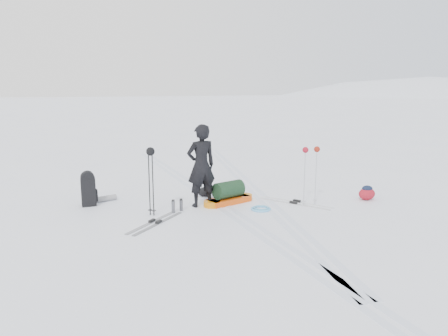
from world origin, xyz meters
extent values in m
plane|color=white|center=(0.00, 0.00, 0.00)|extent=(200.00, 200.00, 0.00)
cube|color=silver|center=(-0.12, 0.00, 0.00)|extent=(1.40, 17.97, 0.01)
cube|color=silver|center=(0.12, 0.00, 0.00)|extent=(1.40, 17.97, 0.01)
cube|color=silver|center=(1.28, 2.00, 0.00)|extent=(2.09, 13.88, 0.01)
cube|color=silver|center=(1.52, 2.00, 0.00)|extent=(2.09, 13.88, 0.01)
imported|color=black|center=(-0.48, 0.42, 0.99)|extent=(0.79, 0.59, 1.98)
cube|color=#DA4C0C|center=(0.23, 0.46, 0.07)|extent=(1.21, 0.83, 0.14)
cylinder|color=orange|center=(0.71, 0.64, 0.07)|extent=(0.53, 0.53, 0.14)
cylinder|color=orange|center=(-0.25, 0.28, 0.07)|extent=(0.53, 0.53, 0.14)
cylinder|color=black|center=(0.23, 0.46, 0.34)|extent=(0.84, 0.65, 0.41)
cube|color=black|center=(-3.06, 1.28, 0.33)|extent=(0.35, 0.26, 0.67)
cylinder|color=black|center=(-3.06, 1.28, 0.69)|extent=(0.34, 0.25, 0.33)
cube|color=black|center=(-2.89, 1.31, 0.24)|extent=(0.08, 0.18, 0.29)
cylinder|color=gray|center=(-2.65, 1.59, 0.07)|extent=(0.54, 0.30, 0.14)
cylinder|color=black|center=(-1.77, 0.07, 0.71)|extent=(0.03, 0.03, 1.43)
cylinder|color=black|center=(-1.70, 0.00, 0.71)|extent=(0.03, 0.03, 1.43)
torus|color=black|center=(-1.77, 0.07, 0.11)|extent=(0.12, 0.12, 0.01)
torus|color=black|center=(-1.70, 0.00, 0.11)|extent=(0.12, 0.12, 0.01)
sphere|color=black|center=(-1.73, 0.03, 1.45)|extent=(0.19, 0.19, 0.19)
cylinder|color=silver|center=(1.89, -0.32, 0.67)|extent=(0.03, 0.03, 1.34)
cylinder|color=silver|center=(2.20, -0.31, 0.67)|extent=(0.03, 0.03, 1.34)
torus|color=#B0B2B8|center=(1.89, -0.32, 0.10)|extent=(0.11, 0.11, 0.01)
torus|color=silver|center=(2.20, -0.31, 0.10)|extent=(0.11, 0.11, 0.01)
sphere|color=maroon|center=(1.89, -0.32, 1.37)|extent=(0.14, 0.14, 0.14)
sphere|color=maroon|center=(2.20, -0.31, 1.37)|extent=(0.14, 0.14, 0.14)
cube|color=gray|center=(-1.70, -0.62, 0.01)|extent=(1.27, 1.32, 0.02)
cube|color=#999DA2|center=(-1.82, -0.50, 0.01)|extent=(1.27, 1.32, 0.02)
cube|color=black|center=(-1.70, -0.62, 0.04)|extent=(0.17, 0.17, 0.05)
cube|color=black|center=(-1.82, -0.50, 0.04)|extent=(0.17, 0.17, 0.05)
cube|color=#B9BBBF|center=(1.71, -0.14, 0.01)|extent=(1.21, 1.59, 0.02)
cube|color=silver|center=(1.86, -0.03, 0.01)|extent=(1.21, 1.59, 0.02)
cube|color=black|center=(1.71, -0.14, 0.04)|extent=(0.17, 0.20, 0.05)
cube|color=black|center=(1.86, -0.03, 0.04)|extent=(0.17, 0.20, 0.05)
torus|color=#63BCF2|center=(0.75, -0.34, 0.02)|extent=(0.53, 0.53, 0.05)
torus|color=#55A9CF|center=(0.78, -0.31, 0.04)|extent=(0.42, 0.42, 0.04)
ellipsoid|color=maroon|center=(3.67, -0.35, 0.16)|extent=(0.46, 0.35, 0.31)
ellipsoid|color=black|center=(3.67, -0.35, 0.30)|extent=(0.29, 0.24, 0.15)
cylinder|color=slate|center=(-1.25, 0.05, 0.14)|extent=(0.10, 0.10, 0.28)
cylinder|color=#505257|center=(-1.04, 0.16, 0.13)|extent=(0.10, 0.10, 0.26)
cylinder|color=black|center=(-1.25, 0.05, 0.29)|extent=(0.08, 0.08, 0.03)
cylinder|color=black|center=(-1.04, 0.16, 0.27)|extent=(0.08, 0.08, 0.03)
ellipsoid|color=black|center=(-0.14, 1.27, 0.12)|extent=(0.43, 0.35, 0.25)
camera|label=1|loc=(-3.15, -9.44, 2.89)|focal=35.00mm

